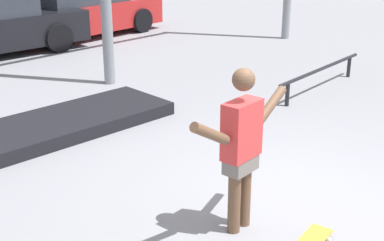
% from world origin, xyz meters
% --- Properties ---
extents(ground_plane, '(36.00, 36.00, 0.00)m').
position_xyz_m(ground_plane, '(0.00, 0.00, 0.00)').
color(ground_plane, gray).
extents(skateboarder, '(1.43, 0.23, 1.63)m').
position_xyz_m(skateboarder, '(-0.75, 0.12, 0.90)').
color(skateboarder, brown).
rests_on(skateboarder, ground_plane).
extents(manual_pad, '(3.42, 1.35, 0.19)m').
position_xyz_m(manual_pad, '(-0.54, 3.62, 0.10)').
color(manual_pad, black).
rests_on(manual_pad, ground_plane).
extents(grind_rail, '(2.80, 0.24, 0.42)m').
position_xyz_m(grind_rail, '(3.83, 1.98, 0.34)').
color(grind_rail, black).
rests_on(grind_rail, ground_plane).
extents(parked_car_red, '(4.35, 2.18, 1.47)m').
position_xyz_m(parked_car_red, '(3.72, 9.12, 0.70)').
color(parked_car_red, red).
rests_on(parked_car_red, ground_plane).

